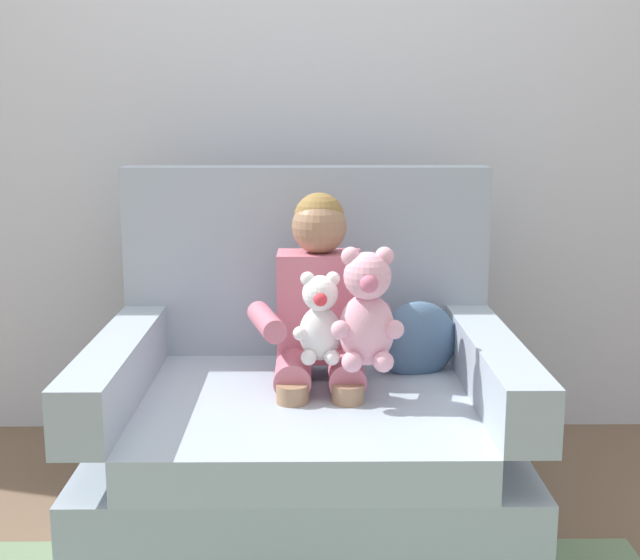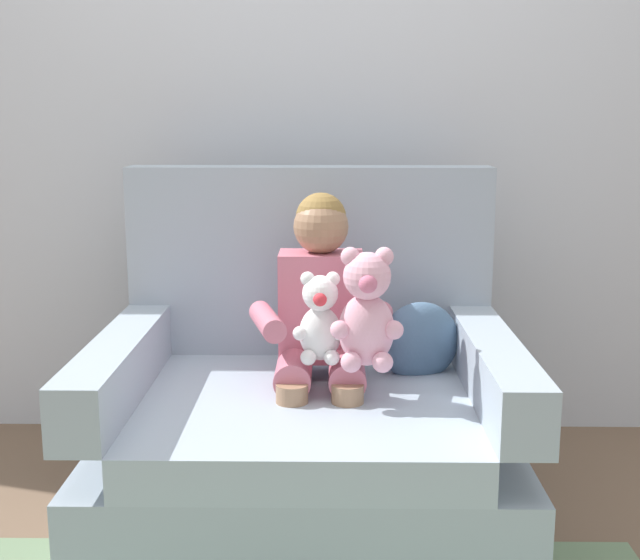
% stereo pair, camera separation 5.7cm
% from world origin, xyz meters
% --- Properties ---
extents(ground_plane, '(8.00, 8.00, 0.00)m').
position_xyz_m(ground_plane, '(0.00, 0.00, 0.00)').
color(ground_plane, brown).
extents(back_wall, '(6.00, 0.10, 2.60)m').
position_xyz_m(back_wall, '(0.00, 0.83, 1.30)').
color(back_wall, silver).
rests_on(back_wall, ground).
extents(armchair, '(1.23, 1.03, 1.05)m').
position_xyz_m(armchair, '(0.00, 0.06, 0.31)').
color(armchair, '#9EADBC').
rests_on(armchair, ground).
extents(seated_child, '(0.45, 0.39, 0.82)m').
position_xyz_m(seated_child, '(0.04, 0.09, 0.62)').
color(seated_child, '#C66B7F').
rests_on(seated_child, armchair).
extents(plush_white, '(0.16, 0.13, 0.27)m').
position_xyz_m(plush_white, '(0.04, -0.05, 0.64)').
color(plush_white, white).
rests_on(plush_white, armchair).
extents(plush_pink, '(0.21, 0.17, 0.35)m').
position_xyz_m(plush_pink, '(0.17, -0.10, 0.68)').
color(plush_pink, '#EAA8BC').
rests_on(plush_pink, armchair).
extents(throw_pillow, '(0.28, 0.17, 0.26)m').
position_xyz_m(throw_pillow, '(0.36, 0.20, 0.51)').
color(throw_pillow, slate).
rests_on(throw_pillow, armchair).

